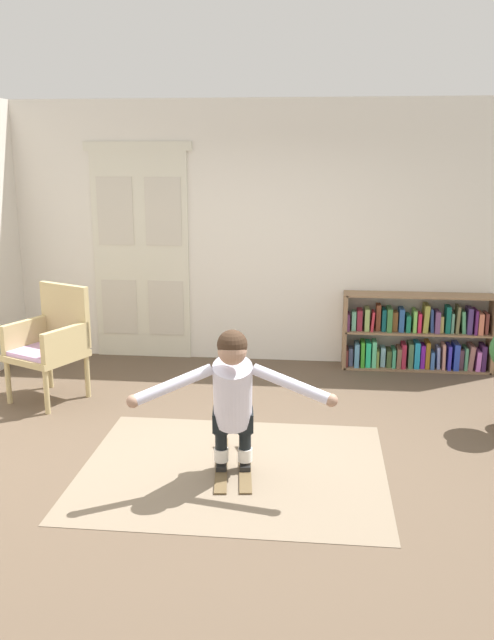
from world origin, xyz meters
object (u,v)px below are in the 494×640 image
object	(u,v)px
bookshelf	(417,337)
skis_pair	(233,465)
wicker_chair	(52,340)
person_skier	(233,392)

from	to	relation	value
bookshelf	skis_pair	distance (m)	3.15
skis_pair	bookshelf	bearing A→B (deg)	57.06
skis_pair	wicker_chair	bearing A→B (deg)	145.61
bookshelf	skis_pair	bearing A→B (deg)	-122.94
skis_pair	person_skier	bearing A→B (deg)	-83.04
wicker_chair	skis_pair	distance (m)	2.40
wicker_chair	skis_pair	world-z (taller)	wicker_chair
bookshelf	wicker_chair	distance (m)	3.87
bookshelf	person_skier	size ratio (longest dim) A/B	1.14
bookshelf	person_skier	bearing A→B (deg)	-120.82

